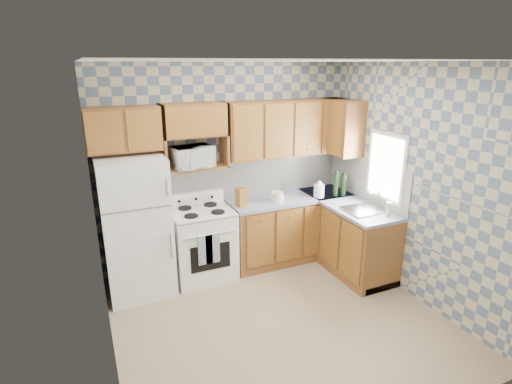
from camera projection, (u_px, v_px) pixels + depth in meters
floor at (280, 320)px, 4.36m from camera, size 3.40×3.40×0.00m
back_wall at (227, 168)px, 5.34m from camera, size 3.40×0.02×2.70m
right_wall at (413, 184)px, 4.60m from camera, size 0.02×3.20×2.70m
backsplash_back at (254, 175)px, 5.53m from camera, size 2.60×0.02×0.56m
backsplash_right at (366, 179)px, 5.34m from camera, size 0.02×1.60×0.56m
refrigerator at (136, 227)px, 4.70m from camera, size 0.75×0.70×1.68m
stove_body at (203, 244)px, 5.15m from camera, size 0.76×0.65×0.90m
cooktop at (201, 212)px, 5.01m from camera, size 0.76×0.65×0.02m
backguard at (195, 198)px, 5.22m from camera, size 0.76×0.08×0.17m
dish_towel_left at (205, 250)px, 4.79m from camera, size 0.18×0.02×0.38m
dish_towel_right at (213, 249)px, 4.83m from camera, size 0.18×0.02×0.38m
base_cabinets_back at (290, 228)px, 5.67m from camera, size 1.75×0.60×0.88m
base_cabinets_right at (344, 235)px, 5.46m from camera, size 0.60×1.60×0.88m
countertop_back at (291, 198)px, 5.53m from camera, size 1.77×0.63×0.04m
countertop_right at (347, 203)px, 5.32m from camera, size 0.63×1.60×0.04m
upper_cabinets_back at (288, 128)px, 5.36m from camera, size 1.75×0.33×0.74m
upper_cabinets_fridge at (123, 129)px, 4.50m from camera, size 0.82×0.33×0.50m
upper_cabinets_right at (340, 127)px, 5.47m from camera, size 0.33×0.70×0.74m
microwave_shelf at (196, 168)px, 4.98m from camera, size 0.80×0.33×0.03m
microwave at (192, 157)px, 4.89m from camera, size 0.53×0.40×0.27m
sink at (364, 210)px, 5.01m from camera, size 0.48×0.40×0.03m
window at (386, 167)px, 4.96m from camera, size 0.02×0.66×0.86m
bottle_0 at (336, 184)px, 5.51m from camera, size 0.07×0.07×0.33m
bottle_1 at (344, 185)px, 5.52m from camera, size 0.07×0.07×0.31m
bottle_2 at (343, 184)px, 5.61m from camera, size 0.07×0.07×0.29m
knife_block at (241, 197)px, 5.12m from camera, size 0.14×0.14×0.25m
electric_kettle at (319, 191)px, 5.48m from camera, size 0.14×0.14×0.18m
food_containers at (277, 197)px, 5.32m from camera, size 0.20×0.20×0.13m
soap_bottle at (389, 209)px, 4.81m from camera, size 0.06×0.06×0.17m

